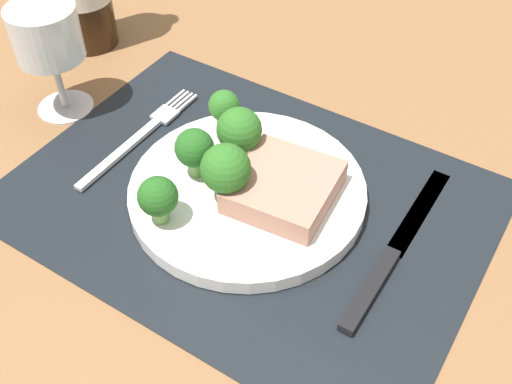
{
  "coord_description": "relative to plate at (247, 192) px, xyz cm",
  "views": [
    {
      "loc": [
        23.82,
        -35.93,
        45.16
      ],
      "look_at": [
        1.17,
        -0.23,
        1.9
      ],
      "focal_mm": 43.22,
      "sensor_mm": 36.0,
      "label": 1
    }
  ],
  "objects": [
    {
      "name": "broccoli_front_edge",
      "position": [
        -4.38,
        -8.07,
        3.82
      ],
      "size": [
        3.78,
        3.78,
        5.05
      ],
      "color": "#6B994C",
      "rests_on": "plate"
    },
    {
      "name": "ground_plane",
      "position": [
        0.0,
        0.0,
        -2.6
      ],
      "size": [
        140.0,
        110.0,
        3.0
      ],
      "primitive_type": "cube",
      "color": "brown"
    },
    {
      "name": "placemat",
      "position": [
        0.0,
        0.0,
        -0.95
      ],
      "size": [
        46.64,
        34.31,
        0.3
      ],
      "primitive_type": "cube",
      "color": "black",
      "rests_on": "ground_plane"
    },
    {
      "name": "broccoli_back_left",
      "position": [
        -0.72,
        -2.5,
        4.69
      ],
      "size": [
        4.79,
        4.79,
        6.43
      ],
      "color": "#5B8942",
      "rests_on": "plate"
    },
    {
      "name": "broccoli_near_steak",
      "position": [
        -6.9,
        6.17,
        3.65
      ],
      "size": [
        3.36,
        3.36,
        4.8
      ],
      "color": "#6B994C",
      "rests_on": "plate"
    },
    {
      "name": "plate",
      "position": [
        0.0,
        0.0,
        0.0
      ],
      "size": [
        23.69,
        23.69,
        1.6
      ],
      "primitive_type": "cylinder",
      "color": "white",
      "rests_on": "placemat"
    },
    {
      "name": "wine_glass",
      "position": [
        -26.35,
        1.1,
        8.13
      ],
      "size": [
        7.51,
        7.51,
        12.95
      ],
      "color": "silver",
      "rests_on": "ground_plane"
    },
    {
      "name": "knife",
      "position": [
        15.36,
        0.53,
        -0.5
      ],
      "size": [
        1.8,
        23.0,
        0.8
      ],
      "rotation": [
        0.0,
        0.0,
        0.04
      ],
      "color": "black",
      "rests_on": "placemat"
    },
    {
      "name": "fork",
      "position": [
        -15.12,
        1.42,
        -0.55
      ],
      "size": [
        2.4,
        19.2,
        0.5
      ],
      "rotation": [
        0.0,
        0.0,
        -0.0
      ],
      "color": "silver",
      "rests_on": "placemat"
    },
    {
      "name": "broccoli_near_fork",
      "position": [
        -5.3,
        -1.24,
        4.14
      ],
      "size": [
        3.92,
        3.92,
        5.43
      ],
      "color": "#6B994C",
      "rests_on": "plate"
    },
    {
      "name": "broccoli_center",
      "position": [
        -2.93,
        3.11,
        4.46
      ],
      "size": [
        4.62,
        4.62,
        6.04
      ],
      "color": "#5B8942",
      "rests_on": "plate"
    },
    {
      "name": "steak",
      "position": [
        3.74,
        0.76,
        2.06
      ],
      "size": [
        10.2,
        10.68,
        2.53
      ],
      "primitive_type": "cube",
      "rotation": [
        0.0,
        0.0,
        0.1
      ],
      "color": "tan",
      "rests_on": "plate"
    }
  ]
}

